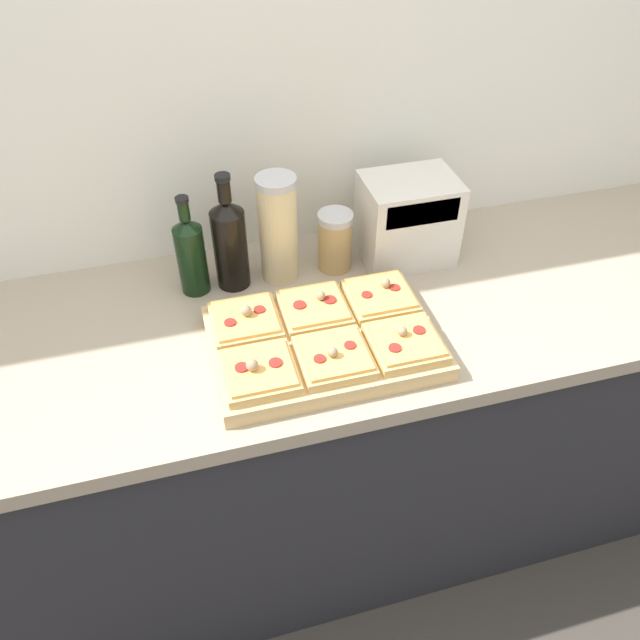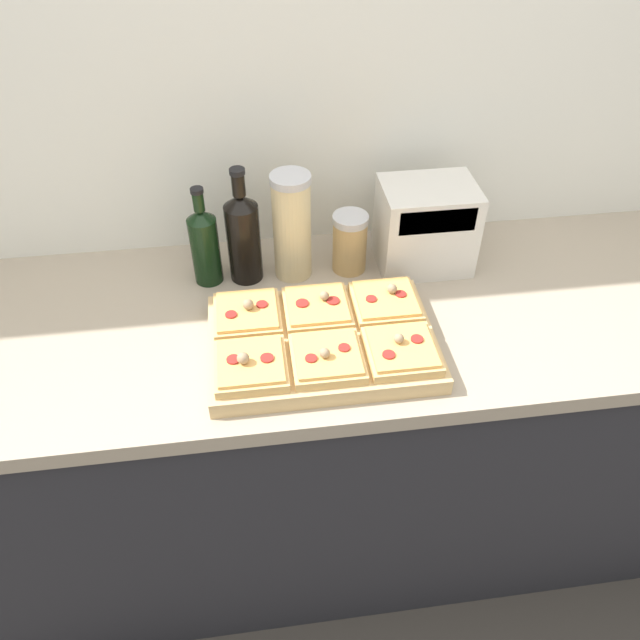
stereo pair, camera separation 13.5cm
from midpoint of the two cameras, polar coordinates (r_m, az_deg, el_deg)
ground_plane at (r=2.04m, az=4.17°, el=-25.74°), size 12.00×12.00×0.00m
wall_back at (r=1.59m, az=1.66°, el=18.03°), size 6.00×0.06×2.50m
kitchen_counter at (r=1.80m, az=2.96°, el=-10.57°), size 2.63×0.67×0.93m
cutting_board at (r=1.36m, az=3.02°, el=-2.20°), size 0.49×0.34×0.04m
pizza_slice_back_left at (r=1.38m, az=-3.91°, el=0.47°), size 0.15×0.15×0.05m
pizza_slice_back_center at (r=1.39m, az=2.52°, el=1.04°), size 0.15×0.15×0.05m
pizza_slice_back_right at (r=1.42m, az=8.73°, el=1.58°), size 0.15×0.15×0.05m
pizza_slice_front_left at (r=1.26m, az=-3.33°, el=-4.24°), size 0.15×0.15×0.05m
pizza_slice_front_center at (r=1.28m, az=3.68°, el=-3.57°), size 0.15×0.15×0.05m
pizza_slice_front_right at (r=1.31m, az=10.42°, el=-2.86°), size 0.15×0.15×0.05m
olive_oil_bottle at (r=1.51m, az=-7.99°, el=6.77°), size 0.07×0.07×0.26m
wine_bottle at (r=1.50m, az=-4.46°, el=7.61°), size 0.08×0.08×0.30m
grain_jar_tall at (r=1.50m, az=0.01°, el=8.45°), size 0.10×0.10×0.27m
grain_jar_short at (r=1.56m, az=5.24°, el=6.98°), size 0.09×0.09×0.15m
toaster_oven at (r=1.59m, az=12.08°, el=8.30°), size 0.25×0.17×0.22m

